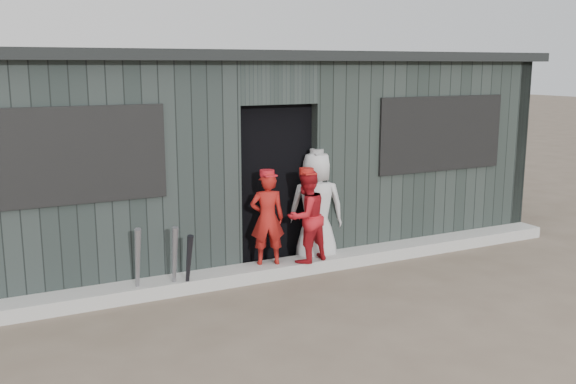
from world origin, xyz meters
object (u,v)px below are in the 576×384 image
bat_right (189,265)px  player_red_left (267,218)px  bat_mid (175,261)px  player_grey_back (316,208)px  bat_left (138,264)px  player_red_right (306,216)px  dugout (233,150)px

bat_right → player_red_left: bearing=12.6°
bat_mid → player_red_left: (1.18, 0.17, 0.30)m
player_grey_back → bat_right: bearing=30.0°
bat_left → player_red_right: player_red_right is taller
player_grey_back → dugout: (-0.50, 1.49, 0.57)m
player_red_right → player_grey_back: player_grey_back is taller
bat_mid → player_grey_back: bearing=10.0°
bat_left → player_grey_back: size_ratio=0.60×
bat_mid → bat_right: (0.13, -0.06, -0.04)m
bat_right → bat_mid: bearing=156.3°
bat_right → player_red_left: (1.04, 0.23, 0.35)m
player_red_right → bat_right: bearing=-11.2°
bat_right → dugout: (1.28, 1.88, 0.94)m
bat_mid → player_red_right: player_red_right is taller
bat_left → bat_mid: size_ratio=1.08×
player_red_left → player_grey_back: player_grey_back is taller
bat_mid → player_red_right: size_ratio=0.72×
bat_mid → player_grey_back: player_grey_back is taller
player_red_right → bat_mid: bearing=-13.6°
bat_right → player_red_left: player_red_left is taller
player_red_left → player_grey_back: 0.76m
bat_mid → dugout: bearing=52.1°
player_red_left → player_grey_back: size_ratio=0.77×
bat_right → dugout: bearing=55.7°
bat_left → player_grey_back: 2.36m
bat_left → bat_mid: bearing=1.0°
bat_left → player_red_left: player_red_left is taller
bat_left → bat_right: size_ratio=1.20×
bat_right → player_grey_back: bearing=12.5°
player_red_right → dugout: bearing=-98.8°
bat_left → dugout: bearing=45.2°
dugout → player_red_left: bearing=-98.4°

